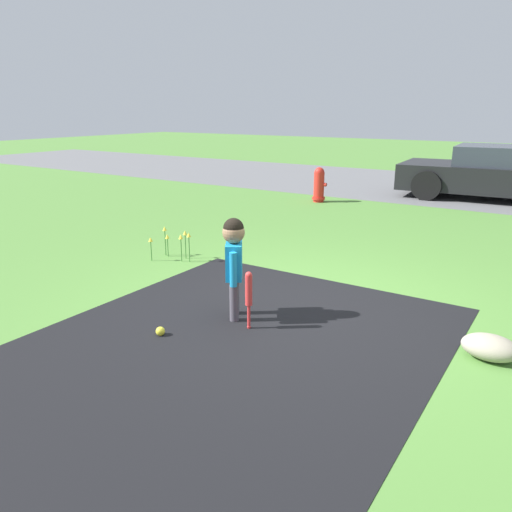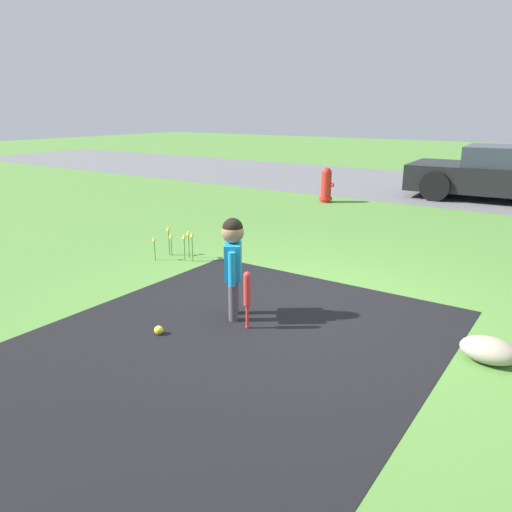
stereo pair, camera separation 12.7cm
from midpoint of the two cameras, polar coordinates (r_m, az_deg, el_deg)
The scene contains 10 objects.
ground_plane at distance 5.30m, azimuth 4.94°, elevation -6.20°, with size 60.00×60.00×0.00m, color #518438.
driveway_strip at distance 3.68m, azimuth -17.68°, elevation -18.01°, with size 3.46×7.00×0.01m.
street_strip at distance 14.23m, azimuth 23.60°, elevation 6.92°, with size 40.00×6.00×0.01m.
child at distance 4.89m, azimuth -3.29°, elevation 0.20°, with size 0.28×0.36×1.03m.
baseball_bat at distance 4.72m, azimuth -1.61°, elevation -4.17°, with size 0.07×0.07×0.58m.
sports_ball at distance 4.80m, azimuth -11.63°, elevation -8.42°, with size 0.09×0.09×0.09m.
fire_hydrant at distance 11.43m, azimuth 6.90°, elevation 8.06°, with size 0.33×0.29×0.78m.
parked_car at distance 12.93m, azimuth 25.04°, elevation 8.57°, with size 4.02×2.29×1.22m.
flower_bed at distance 7.06m, azimuth -9.98°, elevation 2.15°, with size 0.56×0.41×0.43m.
edging_rock at distance 4.68m, azimuth 24.48°, elevation -9.49°, with size 0.47×0.32×0.22m.
Camera 1 is at (2.21, -4.37, 2.04)m, focal length 35.00 mm.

